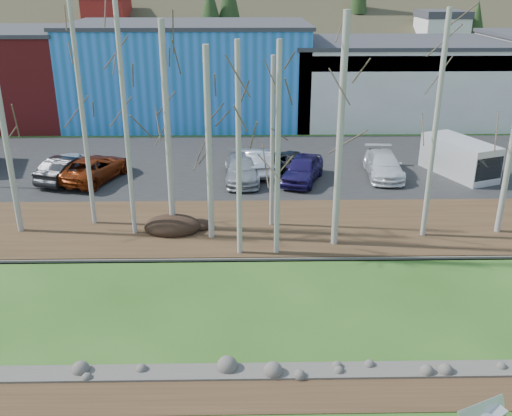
{
  "coord_description": "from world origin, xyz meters",
  "views": [
    {
      "loc": [
        -1.2,
        -11.84,
        11.74
      ],
      "look_at": [
        -0.76,
        11.05,
        2.5
      ],
      "focal_mm": 40.0,
      "sensor_mm": 36.0,
      "label": 1
    }
  ],
  "objects_px": {
    "car_7": "(383,165)",
    "van_white": "(462,158)",
    "car_4": "(303,169)",
    "car_1": "(68,168)",
    "car_2": "(94,168)",
    "car_3": "(242,169)",
    "car_0": "(71,164)",
    "car_6": "(290,161)",
    "car_5": "(257,161)"
  },
  "relations": [
    {
      "from": "car_1",
      "to": "car_5",
      "type": "relative_size",
      "value": 1.01
    },
    {
      "from": "car_3",
      "to": "van_white",
      "type": "bearing_deg",
      "value": 0.7
    },
    {
      "from": "car_0",
      "to": "car_2",
      "type": "xyz_separation_m",
      "value": [
        1.65,
        -0.76,
        -0.02
      ]
    },
    {
      "from": "car_4",
      "to": "van_white",
      "type": "bearing_deg",
      "value": 24.87
    },
    {
      "from": "car_2",
      "to": "car_5",
      "type": "xyz_separation_m",
      "value": [
        10.04,
        1.3,
        0.0
      ]
    },
    {
      "from": "car_6",
      "to": "car_7",
      "type": "height_order",
      "value": "car_7"
    },
    {
      "from": "car_6",
      "to": "car_3",
      "type": "bearing_deg",
      "value": 5.82
    },
    {
      "from": "car_1",
      "to": "van_white",
      "type": "relative_size",
      "value": 0.85
    },
    {
      "from": "car_1",
      "to": "car_4",
      "type": "relative_size",
      "value": 1.0
    },
    {
      "from": "car_0",
      "to": "van_white",
      "type": "height_order",
      "value": "van_white"
    },
    {
      "from": "car_2",
      "to": "car_7",
      "type": "distance_m",
      "value": 17.97
    },
    {
      "from": "car_7",
      "to": "van_white",
      "type": "bearing_deg",
      "value": 4.05
    },
    {
      "from": "car_0",
      "to": "car_4",
      "type": "xyz_separation_m",
      "value": [
        14.45,
        -1.26,
        0.01
      ]
    },
    {
      "from": "car_1",
      "to": "van_white",
      "type": "bearing_deg",
      "value": -159.97
    },
    {
      "from": "car_3",
      "to": "van_white",
      "type": "relative_size",
      "value": 0.91
    },
    {
      "from": "car_3",
      "to": "car_6",
      "type": "bearing_deg",
      "value": 28.8
    },
    {
      "from": "car_2",
      "to": "car_6",
      "type": "relative_size",
      "value": 1.2
    },
    {
      "from": "car_2",
      "to": "car_1",
      "type": "bearing_deg",
      "value": 20.5
    },
    {
      "from": "car_3",
      "to": "car_5",
      "type": "height_order",
      "value": "car_5"
    },
    {
      "from": "van_white",
      "to": "car_3",
      "type": "bearing_deg",
      "value": 160.97
    },
    {
      "from": "car_3",
      "to": "car_4",
      "type": "distance_m",
      "value": 3.74
    },
    {
      "from": "car_3",
      "to": "car_4",
      "type": "bearing_deg",
      "value": -6.02
    },
    {
      "from": "car_1",
      "to": "car_2",
      "type": "relative_size",
      "value": 0.85
    },
    {
      "from": "car_5",
      "to": "van_white",
      "type": "bearing_deg",
      "value": 170.15
    },
    {
      "from": "car_5",
      "to": "van_white",
      "type": "distance_m",
      "value": 12.88
    },
    {
      "from": "car_3",
      "to": "van_white",
      "type": "distance_m",
      "value": 13.84
    },
    {
      "from": "car_4",
      "to": "car_3",
      "type": "bearing_deg",
      "value": -164.32
    },
    {
      "from": "car_3",
      "to": "car_5",
      "type": "bearing_deg",
      "value": 55.69
    },
    {
      "from": "car_3",
      "to": "car_6",
      "type": "xyz_separation_m",
      "value": [
        3.12,
        1.87,
        -0.09
      ]
    },
    {
      "from": "car_5",
      "to": "van_white",
      "type": "relative_size",
      "value": 0.84
    },
    {
      "from": "car_5",
      "to": "car_0",
      "type": "bearing_deg",
      "value": -3.41
    },
    {
      "from": "car_4",
      "to": "van_white",
      "type": "xyz_separation_m",
      "value": [
        10.08,
        0.95,
        0.32
      ]
    },
    {
      "from": "car_2",
      "to": "car_3",
      "type": "relative_size",
      "value": 1.1
    },
    {
      "from": "van_white",
      "to": "car_7",
      "type": "bearing_deg",
      "value": 158.68
    },
    {
      "from": "car_1",
      "to": "car_2",
      "type": "bearing_deg",
      "value": -160.12
    },
    {
      "from": "car_3",
      "to": "car_2",
      "type": "bearing_deg",
      "value": 176.22
    },
    {
      "from": "car_7",
      "to": "van_white",
      "type": "xyz_separation_m",
      "value": [
        4.92,
        0.05,
        0.38
      ]
    },
    {
      "from": "car_1",
      "to": "car_6",
      "type": "height_order",
      "value": "car_1"
    },
    {
      "from": "car_3",
      "to": "car_6",
      "type": "height_order",
      "value": "car_3"
    },
    {
      "from": "car_1",
      "to": "car_7",
      "type": "distance_m",
      "value": 19.6
    },
    {
      "from": "car_3",
      "to": "car_5",
      "type": "relative_size",
      "value": 1.08
    },
    {
      "from": "car_0",
      "to": "car_6",
      "type": "bearing_deg",
      "value": 176.11
    },
    {
      "from": "van_white",
      "to": "car_0",
      "type": "bearing_deg",
      "value": 157.35
    },
    {
      "from": "car_3",
      "to": "car_4",
      "type": "relative_size",
      "value": 1.08
    },
    {
      "from": "car_2",
      "to": "car_4",
      "type": "distance_m",
      "value": 12.81
    },
    {
      "from": "car_0",
      "to": "car_5",
      "type": "relative_size",
      "value": 0.99
    },
    {
      "from": "car_0",
      "to": "car_7",
      "type": "xyz_separation_m",
      "value": [
        19.62,
        -0.36,
        -0.04
      ]
    },
    {
      "from": "car_1",
      "to": "van_white",
      "type": "height_order",
      "value": "van_white"
    },
    {
      "from": "car_4",
      "to": "van_white",
      "type": "distance_m",
      "value": 10.13
    },
    {
      "from": "car_4",
      "to": "car_5",
      "type": "xyz_separation_m",
      "value": [
        -2.76,
        1.8,
        -0.03
      ]
    }
  ]
}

